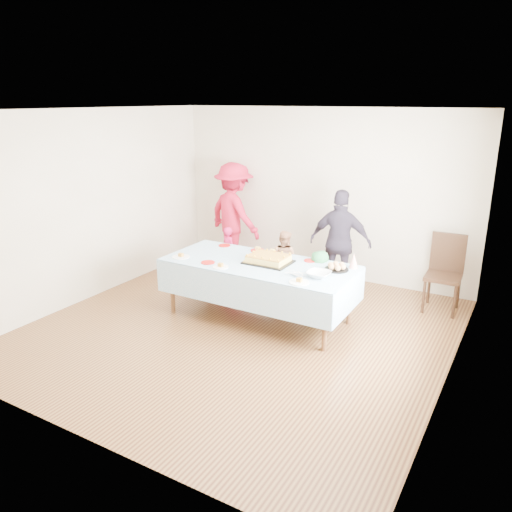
{
  "coord_description": "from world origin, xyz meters",
  "views": [
    {
      "loc": [
        3.07,
        -4.92,
        2.83
      ],
      "look_at": [
        0.06,
        0.3,
        0.91
      ],
      "focal_mm": 35.0,
      "sensor_mm": 36.0,
      "label": 1
    }
  ],
  "objects_px": {
    "party_table": "(259,267)",
    "birthday_cake": "(268,259)",
    "dining_chair": "(445,268)",
    "adult_left": "(234,215)"
  },
  "relations": [
    {
      "from": "party_table",
      "to": "dining_chair",
      "type": "xyz_separation_m",
      "value": [
        2.07,
        1.56,
        -0.13
      ]
    },
    {
      "from": "party_table",
      "to": "dining_chair",
      "type": "bearing_deg",
      "value": 37.08
    },
    {
      "from": "party_table",
      "to": "birthday_cake",
      "type": "bearing_deg",
      "value": 29.1
    },
    {
      "from": "party_table",
      "to": "adult_left",
      "type": "bearing_deg",
      "value": 130.2
    },
    {
      "from": "birthday_cake",
      "to": "dining_chair",
      "type": "xyz_separation_m",
      "value": [
        1.95,
        1.5,
        -0.24
      ]
    },
    {
      "from": "party_table",
      "to": "dining_chair",
      "type": "height_order",
      "value": "dining_chair"
    },
    {
      "from": "dining_chair",
      "to": "adult_left",
      "type": "distance_m",
      "value": 3.58
    },
    {
      "from": "party_table",
      "to": "birthday_cake",
      "type": "height_order",
      "value": "birthday_cake"
    },
    {
      "from": "party_table",
      "to": "birthday_cake",
      "type": "relative_size",
      "value": 4.28
    },
    {
      "from": "birthday_cake",
      "to": "dining_chair",
      "type": "height_order",
      "value": "dining_chair"
    }
  ]
}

